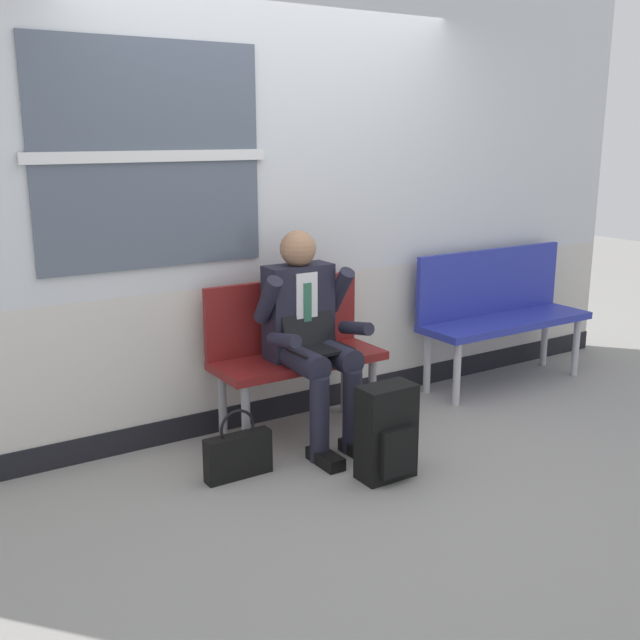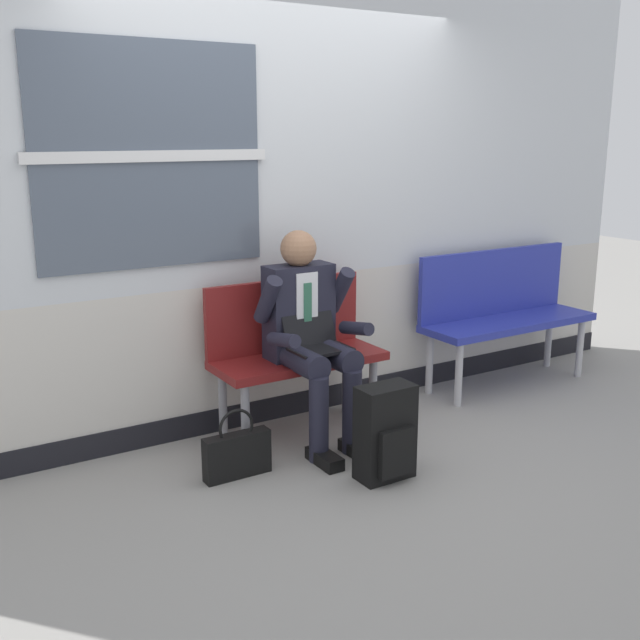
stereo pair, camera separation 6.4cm
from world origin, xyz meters
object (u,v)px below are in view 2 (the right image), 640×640
object	(u,v)px
bench_empty	(502,307)
person_seated	(310,333)
handbag	(237,453)
backpack	(386,434)
bench_with_person	(293,345)

from	to	relation	value
bench_empty	person_seated	distance (m)	1.75
bench_empty	handbag	xyz separation A→B (m)	(-2.31, -0.42, -0.43)
handbag	backpack	bearing A→B (deg)	-33.00
person_seated	backpack	size ratio (longest dim) A/B	2.42
backpack	handbag	xyz separation A→B (m)	(-0.66, 0.43, -0.12)
bench_empty	handbag	distance (m)	2.39
bench_with_person	handbag	distance (m)	0.82
handbag	person_seated	bearing A→B (deg)	20.14
bench_with_person	person_seated	distance (m)	0.23
person_seated	backpack	world-z (taller)	person_seated
handbag	bench_empty	bearing A→B (deg)	10.25
bench_with_person	person_seated	world-z (taller)	person_seated
bench_with_person	bench_empty	size ratio (longest dim) A/B	0.76
bench_with_person	bench_empty	xyz separation A→B (m)	(1.73, 0.01, 0.02)
bench_empty	backpack	distance (m)	1.89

